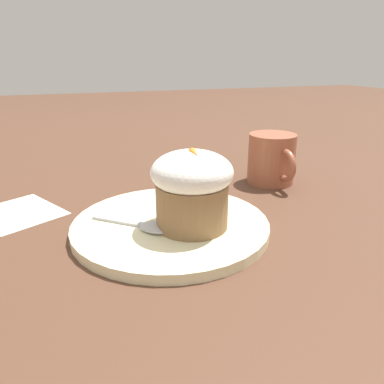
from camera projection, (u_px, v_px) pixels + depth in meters
The scene contains 6 objects.
ground_plane at pixel (171, 230), 0.52m from camera, with size 4.00×4.00×0.00m, color #513323.
dessert_plate at pixel (171, 225), 0.51m from camera, with size 0.27×0.27×0.01m.
carrot_cake at pixel (192, 188), 0.48m from camera, with size 0.11×0.11×0.11m.
spoon at pixel (150, 226), 0.49m from camera, with size 0.10×0.11×0.01m.
coffee_cup at pixel (272, 159), 0.69m from camera, with size 0.12×0.09×0.09m.
paper_napkin at pixel (19, 213), 0.57m from camera, with size 0.16×0.15×0.00m.
Camera 1 is at (0.45, -0.12, 0.23)m, focal length 35.00 mm.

